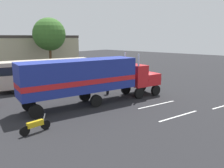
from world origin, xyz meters
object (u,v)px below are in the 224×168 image
Objects in this scene: semi_truck at (91,77)px; parked_bus at (46,71)px; tree_left at (49,34)px; motorcycle at (36,126)px; person_bystander at (107,86)px.

semi_truck is 8.84m from parked_bus.
parked_bus is at bearing -126.42° from tree_left.
motorcycle is at bearing -126.22° from tree_left.
person_bystander is 0.17× the size of tree_left.
parked_bus is at bearing 84.00° from semi_truck.
parked_bus reaches higher than motorcycle.
person_bystander is 20.37m from tree_left.
semi_truck reaches higher than person_bystander.
tree_left is at bearing 65.31° from semi_truck.
semi_truck is 6.77× the size of motorcycle.
motorcycle is 0.23× the size of tree_left.
motorcycle is at bearing -164.20° from semi_truck.
person_bystander is at bearing 16.85° from motorcycle.
person_bystander is at bearing -70.61° from parked_bus.
semi_truck is at bearing 15.80° from motorcycle.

